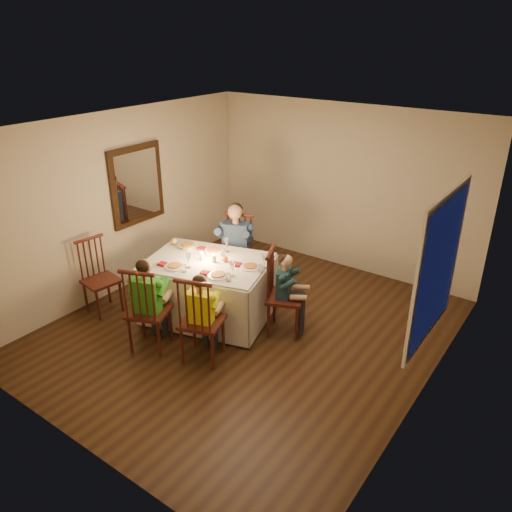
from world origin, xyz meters
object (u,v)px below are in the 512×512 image
Objects in this scene: dining_table at (208,277)px; chair_end at (285,331)px; chair_adult at (237,288)px; child_green at (152,346)px; chair_near_left at (152,346)px; child_yellow at (204,357)px; chair_near_right at (204,357)px; chair_extra at (106,311)px; child_teal at (285,331)px; serving_bowl at (188,247)px; adult at (237,288)px.

dining_table is 1.63× the size of chair_end.
chair_adult is 1.81m from child_green.
chair_near_left reaches higher than child_yellow.
chair_near_left is 0.70m from chair_near_right.
chair_extra is at bearing -19.55° from chair_near_right.
serving_bowl reaches higher than child_teal.
chair_near_left is (-0.11, -0.96, -0.59)m from dining_table.
chair_extra is (-1.16, 0.21, 0.00)m from chair_near_left.
serving_bowl is at bearing 147.11° from dining_table.
chair_adult is 1.02× the size of child_yellow.
chair_end is at bearing -154.26° from child_green.
chair_end reaches higher than chair_extra.
child_yellow is (0.67, 0.20, 0.00)m from chair_near_left.
chair_near_right and chair_end have the same top height.
adult is (-0.08, 1.81, 0.00)m from chair_near_left.
adult is 1.34m from child_teal.
child_yellow is (0.75, -1.61, 0.00)m from adult.
child_teal is (1.22, -0.56, 0.00)m from adult.
chair_adult is 1.92m from chair_extra.
child_teal is at bearing -154.26° from child_green.
chair_adult and chair_end have the same top height.
serving_bowl is (-0.36, 1.11, 0.86)m from child_green.
chair_near_right is at bearing 132.85° from chair_end.
chair_adult is 0.95× the size of child_green.
child_green is 1.69m from child_teal.
dining_table is 1.63× the size of chair_near_right.
child_green is at bearing 114.56° from chair_end.
chair_end is at bearing -133.22° from child_yellow.
chair_adult is at bearing -25.33° from chair_extra.
child_teal is at bearing -154.26° from chair_near_left.
adult is at bearing 42.50° from child_teal.
adult is at bearing 42.50° from chair_end.
chair_near_left is at bearing -112.42° from dining_table.
chair_adult reaches higher than child_teal.
child_green reaches higher than chair_adult.
chair_adult is 1.78m from child_yellow.
chair_near_left is at bearing -2.66° from chair_near_right.
chair_near_left is (0.08, -1.81, 0.00)m from chair_adult.
dining_table is 1.13m from chair_near_left.
chair_near_right is 1.78m from adult.
chair_extra is 0.95× the size of child_yellow.
serving_bowl is (-0.48, 0.15, 0.27)m from dining_table.
chair_adult is at bearing 42.50° from child_teal.
chair_end is (0.47, 1.05, 0.00)m from chair_near_right.
chair_extra is at bearing -32.25° from child_green.
child_green reaches higher than chair_near_right.
chair_near_right is 1.15m from child_teal.
child_green reaches higher than child_teal.
dining_table reaches higher than adult.
dining_table is 1.63× the size of chair_adult.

